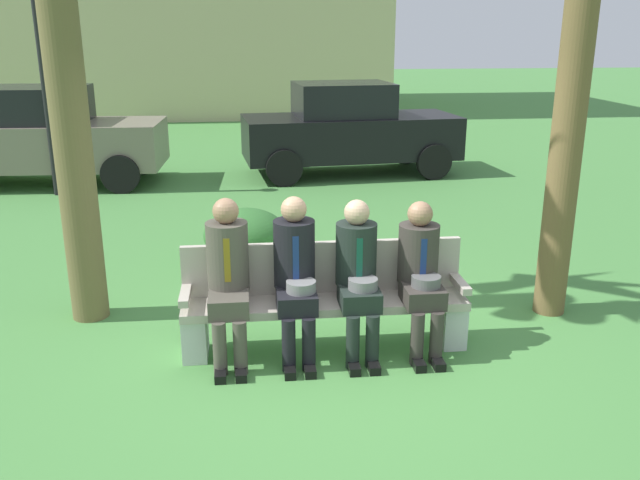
{
  "coord_description": "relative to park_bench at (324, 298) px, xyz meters",
  "views": [
    {
      "loc": [
        -0.68,
        -4.95,
        2.63
      ],
      "look_at": [
        -0.05,
        0.63,
        0.85
      ],
      "focal_mm": 37.73,
      "sensor_mm": 36.0,
      "label": 1
    }
  ],
  "objects": [
    {
      "name": "parked_car_far",
      "position": [
        1.29,
        7.05,
        0.4
      ],
      "size": [
        4.03,
        2.0,
        1.68
      ],
      "color": "black",
      "rests_on": "ground"
    },
    {
      "name": "seated_man_centerright",
      "position": [
        0.26,
        -0.14,
        0.29
      ],
      "size": [
        0.34,
        0.72,
        1.3
      ],
      "color": "#1E2823",
      "rests_on": "ground"
    },
    {
      "name": "shrub_near_bench",
      "position": [
        -0.66,
        2.36,
        -0.13
      ],
      "size": [
        0.98,
        0.9,
        0.61
      ],
      "primitive_type": "ellipsoid",
      "color": "#326D2F",
      "rests_on": "ground"
    },
    {
      "name": "street_lamp",
      "position": [
        -3.72,
        5.95,
        1.89
      ],
      "size": [
        0.24,
        0.24,
        3.84
      ],
      "color": "black",
      "rests_on": "ground"
    },
    {
      "name": "park_bench",
      "position": [
        0.0,
        0.0,
        0.0
      ],
      "size": [
        2.39,
        0.44,
        0.9
      ],
      "color": "#B7AD9E",
      "rests_on": "ground"
    },
    {
      "name": "parked_car_near",
      "position": [
        -4.05,
        6.78,
        0.4
      ],
      "size": [
        3.96,
        1.85,
        1.68
      ],
      "color": "slate",
      "rests_on": "ground"
    },
    {
      "name": "seated_man_centerleft",
      "position": [
        -0.25,
        -0.13,
        0.31
      ],
      "size": [
        0.34,
        0.72,
        1.34
      ],
      "color": "black",
      "rests_on": "ground"
    },
    {
      "name": "seated_man_leftmost",
      "position": [
        -0.8,
        -0.13,
        0.31
      ],
      "size": [
        0.34,
        0.72,
        1.34
      ],
      "color": "#4C473D",
      "rests_on": "ground"
    },
    {
      "name": "ground_plane",
      "position": [
        0.05,
        -0.29,
        -0.44
      ],
      "size": [
        80.0,
        80.0,
        0.0
      ],
      "primitive_type": "plane",
      "color": "#488640"
    },
    {
      "name": "seated_man_rightmost",
      "position": [
        0.79,
        -0.14,
        0.27
      ],
      "size": [
        0.34,
        0.72,
        1.27
      ],
      "color": "#38332D",
      "rests_on": "ground"
    }
  ]
}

